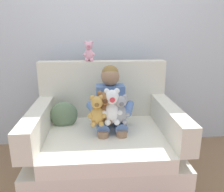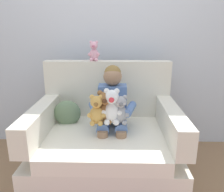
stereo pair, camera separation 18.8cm
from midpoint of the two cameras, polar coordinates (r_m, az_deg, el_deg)
ground_plane at (r=2.28m, az=0.95°, el=-19.61°), size 8.00×8.00×0.00m
back_wall at (r=2.62m, az=1.27°, el=15.40°), size 6.00×0.10×2.60m
armchair at (r=2.15m, az=1.00°, el=-11.83°), size 1.29×1.01×1.05m
seated_child at (r=2.05m, az=2.72°, el=-2.67°), size 0.45×0.39×0.82m
plush_grey at (r=1.90m, az=5.05°, el=-3.72°), size 0.15×0.12×0.26m
plush_honey at (r=1.88m, az=-1.12°, el=-3.80°), size 0.16×0.13×0.26m
plush_white at (r=1.90m, az=2.76°, el=-2.95°), size 0.18×0.15×0.31m
plush_brown at (r=1.91m, az=0.94°, el=-3.08°), size 0.17×0.14×0.29m
plush_pink_on_backrest at (r=2.29m, az=-2.25°, el=11.25°), size 0.12×0.10×0.20m
throw_pillow at (r=2.22m, az=-8.96°, el=-4.41°), size 0.27×0.15×0.26m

